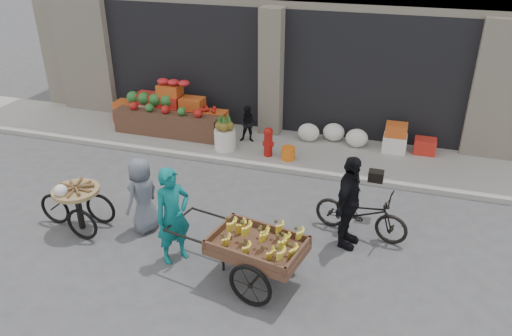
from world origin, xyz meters
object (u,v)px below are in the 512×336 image
(vendor_woman, at_px, (173,216))
(cyclist, at_px, (349,203))
(seated_person, at_px, (248,124))
(bicycle, at_px, (361,213))
(vendor_grey, at_px, (143,195))
(fire_hydrant, at_px, (268,141))
(orange_bucket, at_px, (288,153))
(banana_cart, at_px, (254,243))
(tricycle_cart, at_px, (78,202))
(pineapple_bin, at_px, (225,139))

(vendor_woman, height_order, cyclist, cyclist)
(seated_person, relative_size, bicycle, 0.54)
(vendor_grey, bearing_deg, fire_hydrant, 173.57)
(orange_bucket, relative_size, banana_cart, 0.13)
(bicycle, bearing_deg, cyclist, 165.24)
(vendor_grey, height_order, bicycle, vendor_grey)
(orange_bucket, relative_size, tricycle_cart, 0.22)
(vendor_grey, distance_m, cyclist, 3.65)
(seated_person, xyz_separation_m, banana_cart, (1.71, -4.94, 0.15))
(pineapple_bin, distance_m, seated_person, 0.75)
(orange_bucket, distance_m, bicycle, 3.10)
(pineapple_bin, distance_m, cyclist, 4.46)
(fire_hydrant, distance_m, vendor_woman, 4.15)
(vendor_woman, distance_m, cyclist, 2.95)
(orange_bucket, bearing_deg, seated_person, 149.74)
(banana_cart, bearing_deg, seated_person, 120.18)
(fire_hydrant, distance_m, banana_cart, 4.41)
(orange_bucket, distance_m, vendor_grey, 3.92)
(fire_hydrant, bearing_deg, orange_bucket, -5.71)
(vendor_woman, bearing_deg, tricycle_cart, 116.79)
(vendor_woman, height_order, vendor_grey, vendor_woman)
(tricycle_cart, height_order, cyclist, cyclist)
(tricycle_cart, distance_m, vendor_grey, 1.21)
(fire_hydrant, bearing_deg, banana_cart, -76.76)
(fire_hydrant, xyz_separation_m, seated_person, (-0.70, 0.65, 0.08))
(fire_hydrant, distance_m, tricycle_cart, 4.56)
(seated_person, bearing_deg, fire_hydrant, -52.88)
(orange_bucket, bearing_deg, tricycle_cart, -128.67)
(vendor_woman, height_order, bicycle, vendor_woman)
(fire_hydrant, xyz_separation_m, cyclist, (2.24, -2.86, 0.35))
(fire_hydrant, height_order, bicycle, bicycle)
(bicycle, bearing_deg, pineapple_bin, 66.50)
(seated_person, relative_size, banana_cart, 0.36)
(orange_bucket, distance_m, tricycle_cart, 4.82)
(tricycle_cart, distance_m, cyclist, 4.85)
(vendor_woman, xyz_separation_m, cyclist, (2.67, 1.25, 0.01))
(bicycle, bearing_deg, seated_person, 57.11)
(banana_cart, distance_m, vendor_woman, 1.46)
(fire_hydrant, relative_size, tricycle_cart, 0.50)
(fire_hydrant, xyz_separation_m, vendor_grey, (-1.35, -3.47, 0.22))
(pineapple_bin, relative_size, seated_person, 0.56)
(seated_person, relative_size, vendor_woman, 0.55)
(seated_person, relative_size, tricycle_cart, 0.65)
(orange_bucket, bearing_deg, vendor_grey, -118.41)
(fire_hydrant, bearing_deg, seated_person, 137.12)
(pineapple_bin, xyz_separation_m, cyclist, (3.34, -2.91, 0.48))
(fire_hydrant, xyz_separation_m, bicycle, (2.44, -2.46, -0.05))
(fire_hydrant, xyz_separation_m, orange_bucket, (0.50, -0.05, -0.23))
(orange_bucket, relative_size, seated_person, 0.34)
(seated_person, distance_m, banana_cart, 5.23)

